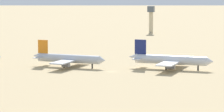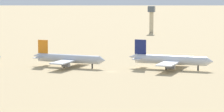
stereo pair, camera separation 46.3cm
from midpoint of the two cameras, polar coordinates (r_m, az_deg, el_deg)
name	(u,v)px [view 2 (the right image)]	position (r m, az deg, el deg)	size (l,w,h in m)	color
ground	(112,72)	(289.11, 0.04, -1.41)	(4000.00, 4000.00, 0.00)	tan
parked_jet_orange_3	(68,59)	(303.73, -3.90, -0.23)	(38.18, 32.50, 12.63)	silver
parked_jet_navy_4	(170,60)	(297.26, 5.26, -0.35)	(40.83, 34.62, 13.49)	silver
control_tower	(151,17)	(495.67, 3.58, 3.53)	(5.20, 5.20, 20.85)	#C6B793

